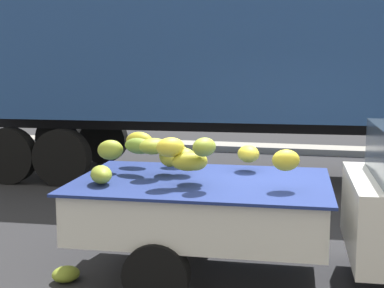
% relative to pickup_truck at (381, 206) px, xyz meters
% --- Properties ---
extents(ground, '(220.00, 220.00, 0.00)m').
position_rel_pickup_truck_xyz_m(ground, '(-0.92, 0.20, -0.89)').
color(ground, '#28282B').
extents(curb_strip, '(80.00, 0.80, 0.16)m').
position_rel_pickup_truck_xyz_m(curb_strip, '(-0.92, 8.56, -0.81)').
color(curb_strip, gray).
rests_on(curb_strip, ground).
extents(pickup_truck, '(4.81, 2.02, 1.70)m').
position_rel_pickup_truck_xyz_m(pickup_truck, '(0.00, 0.00, 0.00)').
color(pickup_truck, silver).
rests_on(pickup_truck, ground).
extents(semi_trailer, '(12.12, 3.24, 3.95)m').
position_rel_pickup_truck_xyz_m(semi_trailer, '(-1.88, 5.11, 1.65)').
color(semi_trailer, navy).
rests_on(semi_trailer, ground).
extents(fallen_banana_bunch_near_tailgate, '(0.40, 0.40, 0.16)m').
position_rel_pickup_truck_xyz_m(fallen_banana_bunch_near_tailgate, '(-3.22, -0.54, -0.80)').
color(fallen_banana_bunch_near_tailgate, '#8FA430').
rests_on(fallen_banana_bunch_near_tailgate, ground).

